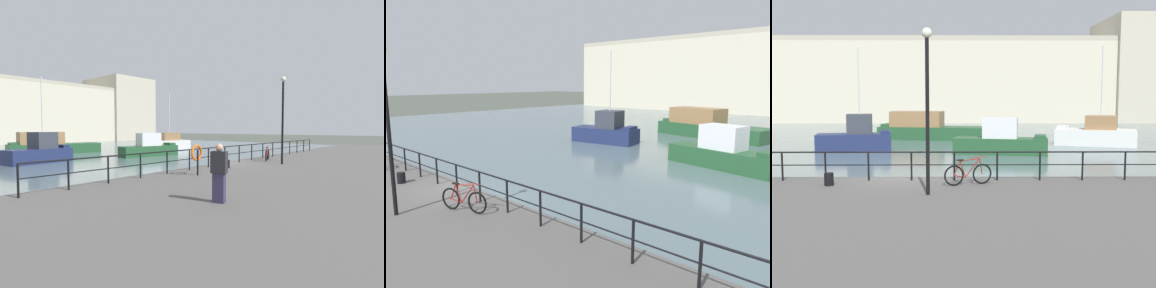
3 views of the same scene
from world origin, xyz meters
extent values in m
plane|color=#4C5147|center=(0.00, 0.00, 0.00)|extent=(240.00, 240.00, 0.00)
cube|color=slate|center=(0.00, 30.20, 0.01)|extent=(80.00, 60.00, 0.01)
cube|color=#565451|center=(0.00, -6.50, 0.39)|extent=(56.00, 13.00, 0.78)
cube|color=#C0B69F|center=(30.81, 54.90, 7.78)|extent=(12.05, 15.32, 15.56)
cube|color=#23512D|center=(0.09, 23.81, 0.58)|extent=(10.06, 4.49, 1.13)
cube|color=#997047|center=(-1.43, 24.06, 1.83)|extent=(4.86, 3.07, 1.37)
cube|color=#23512D|center=(-3.93, 24.47, 1.26)|extent=(1.49, 2.23, 0.24)
cube|color=navy|center=(-5.16, 15.31, 0.60)|extent=(5.45, 2.87, 1.19)
cube|color=#333842|center=(-4.76, 15.37, 1.90)|extent=(2.00, 2.01, 1.40)
cube|color=navy|center=(-3.01, 15.66, 1.32)|extent=(0.85, 1.52, 0.24)
cylinder|color=silver|center=(-4.76, 15.37, 4.93)|extent=(0.10, 0.10, 4.66)
cube|color=#23512D|center=(5.14, 13.16, 0.55)|extent=(6.47, 3.00, 1.07)
cube|color=silver|center=(5.10, 13.17, 1.76)|extent=(2.50, 1.87, 1.35)
cube|color=#23512D|center=(7.71, 12.68, 1.20)|extent=(0.98, 1.44, 0.24)
cube|color=white|center=(13.13, 18.68, 0.64)|extent=(6.65, 4.45, 1.26)
cube|color=#997047|center=(13.51, 18.55, 1.81)|extent=(2.92, 2.72, 1.07)
cube|color=white|center=(10.69, 19.50, 1.39)|extent=(1.28, 1.99, 0.24)
cylinder|color=silver|center=(13.51, 18.55, 5.06)|extent=(0.10, 0.10, 5.44)
cylinder|color=black|center=(-12.04, -0.75, 1.30)|extent=(0.07, 0.07, 1.05)
cylinder|color=black|center=(-10.46, -0.75, 1.30)|extent=(0.07, 0.07, 1.05)
cylinder|color=black|center=(-8.88, -0.75, 1.30)|extent=(0.07, 0.07, 1.05)
cylinder|color=black|center=(-7.31, -0.75, 1.30)|extent=(0.07, 0.07, 1.05)
cylinder|color=black|center=(-5.73, -0.75, 1.30)|extent=(0.07, 0.07, 1.05)
cylinder|color=black|center=(-4.15, -0.75, 1.30)|extent=(0.07, 0.07, 1.05)
cylinder|color=black|center=(-2.57, -0.75, 1.30)|extent=(0.07, 0.07, 1.05)
cylinder|color=black|center=(-1.00, -0.75, 1.30)|extent=(0.07, 0.07, 1.05)
cylinder|color=black|center=(0.58, -0.75, 1.30)|extent=(0.07, 0.07, 1.05)
cylinder|color=black|center=(2.16, -0.75, 1.30)|extent=(0.07, 0.07, 1.05)
cylinder|color=black|center=(3.74, -0.75, 1.30)|extent=(0.07, 0.07, 1.05)
cylinder|color=black|center=(5.31, -0.75, 1.30)|extent=(0.07, 0.07, 1.05)
cylinder|color=black|center=(6.89, -0.75, 1.30)|extent=(0.07, 0.07, 1.05)
cylinder|color=black|center=(8.47, -0.75, 1.30)|extent=(0.07, 0.07, 1.05)
cylinder|color=black|center=(10.05, -0.75, 1.30)|extent=(0.07, 0.07, 1.05)
cylinder|color=black|center=(11.62, -0.75, 1.30)|extent=(0.07, 0.07, 1.05)
cylinder|color=black|center=(13.20, -0.75, 1.30)|extent=(0.07, 0.07, 1.05)
cylinder|color=black|center=(0.58, -0.75, 1.83)|extent=(25.24, 0.06, 0.06)
cylinder|color=black|center=(0.58, -0.75, 1.36)|extent=(25.24, 0.04, 0.04)
torus|color=black|center=(3.14, -1.46, 1.14)|extent=(0.70, 0.30, 0.72)
torus|color=black|center=(2.15, -1.81, 1.14)|extent=(0.70, 0.30, 0.72)
cylinder|color=maroon|center=(2.80, -1.58, 1.38)|extent=(0.53, 0.22, 0.66)
cylinder|color=maroon|center=(2.46, -1.70, 1.34)|extent=(0.23, 0.11, 0.58)
cylinder|color=maroon|center=(2.71, -1.62, 1.66)|extent=(0.69, 0.28, 0.11)
cylinder|color=maroon|center=(2.35, -1.74, 1.10)|extent=(0.42, 0.18, 0.12)
cylinder|color=maroon|center=(2.26, -1.77, 1.38)|extent=(0.25, 0.12, 0.51)
cylinder|color=maroon|center=(3.09, -1.48, 1.42)|extent=(0.14, 0.08, 0.57)
cube|color=black|center=(2.37, -1.74, 1.67)|extent=(0.24, 0.16, 0.05)
cylinder|color=maroon|center=(3.04, -1.50, 1.75)|extent=(0.50, 0.20, 0.02)
cylinder|color=black|center=(-2.19, -1.70, 1.00)|extent=(0.32, 0.32, 0.44)
cylinder|color=black|center=(-5.10, -2.09, 1.35)|extent=(0.08, 0.08, 1.15)
torus|color=orange|center=(-5.10, -2.03, 1.80)|extent=(0.75, 0.11, 0.75)
cylinder|color=black|center=(1.35, -3.23, 3.21)|extent=(0.12, 0.12, 4.87)
sphere|color=silver|center=(1.35, -3.23, 5.79)|extent=(0.32, 0.32, 0.32)
cube|color=#332D4C|center=(-8.48, -5.70, 1.20)|extent=(0.33, 0.40, 0.85)
cube|color=#262628|center=(-8.48, -5.70, 1.94)|extent=(0.40, 0.50, 0.62)
sphere|color=tan|center=(-8.48, -5.70, 2.36)|extent=(0.22, 0.22, 0.22)
camera|label=1|loc=(-15.24, -10.54, 2.89)|focal=27.43mm
camera|label=2|loc=(12.71, -7.13, 4.87)|focal=33.49mm
camera|label=3|loc=(2.33, -17.51, 3.87)|focal=43.12mm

